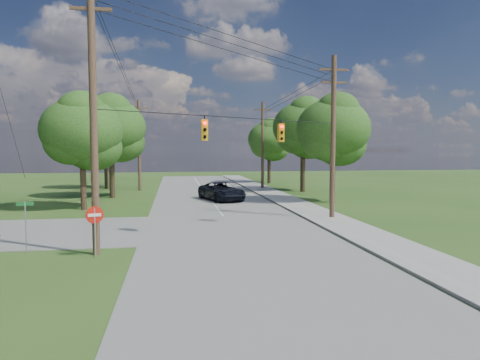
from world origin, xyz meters
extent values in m
plane|color=#2C4F1A|center=(0.00, 0.00, 0.00)|extent=(140.00, 140.00, 0.00)
cube|color=gray|center=(2.00, 5.00, 0.01)|extent=(10.00, 100.00, 0.03)
cube|color=#AAA69F|center=(8.70, 5.00, 0.06)|extent=(2.60, 100.00, 0.12)
cylinder|color=brown|center=(-4.60, 0.40, 6.00)|extent=(0.32, 0.32, 12.00)
cube|color=brown|center=(-4.60, 0.40, 10.30)|extent=(1.70, 0.12, 0.14)
cylinder|color=brown|center=(8.90, 8.00, 5.25)|extent=(0.32, 0.32, 10.50)
cube|color=brown|center=(8.90, 8.00, 9.60)|extent=(2.00, 0.12, 0.14)
cube|color=brown|center=(8.90, 8.00, 8.80)|extent=(1.70, 0.12, 0.14)
cylinder|color=brown|center=(8.90, 30.00, 5.00)|extent=(0.32, 0.32, 10.00)
cube|color=brown|center=(8.90, 30.00, 9.10)|extent=(2.00, 0.12, 0.14)
cylinder|color=brown|center=(-5.00, 30.00, 5.00)|extent=(0.32, 0.32, 10.00)
cube|color=brown|center=(-5.00, 30.00, 9.10)|extent=(2.00, 0.12, 0.14)
cylinder|color=black|center=(2.15, 4.20, 10.35)|extent=(13.52, 7.63, 1.53)
cylinder|color=black|center=(2.15, 4.20, 9.95)|extent=(13.52, 7.63, 1.53)
cylinder|color=black|center=(2.15, 4.20, 9.55)|extent=(13.52, 7.63, 1.53)
cylinder|color=black|center=(8.90, 19.00, 9.35)|extent=(0.03, 22.00, 0.53)
cylinder|color=black|center=(-4.80, 15.20, 10.10)|extent=(0.43, 29.60, 2.03)
cylinder|color=black|center=(8.90, 19.00, 8.95)|extent=(0.03, 22.00, 0.53)
cylinder|color=black|center=(-4.80, 15.20, 9.70)|extent=(0.43, 29.60, 2.03)
cylinder|color=black|center=(2.15, 4.20, 6.20)|extent=(13.52, 7.63, 0.04)
cube|color=#EDA30D|center=(0.26, 3.02, 5.48)|extent=(0.32, 0.22, 1.05)
sphere|color=#FF0C05|center=(0.26, 2.88, 5.83)|extent=(0.17, 0.17, 0.17)
cube|color=#EDA30D|center=(0.26, 3.26, 5.48)|extent=(0.32, 0.22, 1.05)
sphere|color=#FF0C05|center=(0.26, 3.40, 5.83)|extent=(0.17, 0.17, 0.17)
cube|color=#EDA30D|center=(4.85, 5.60, 5.48)|extent=(0.32, 0.22, 1.05)
sphere|color=#FF0C05|center=(4.85, 5.46, 5.83)|extent=(0.17, 0.17, 0.17)
cube|color=#EDA30D|center=(4.85, 5.84, 5.48)|extent=(0.32, 0.22, 1.05)
sphere|color=#FF0C05|center=(4.85, 5.98, 5.83)|extent=(0.17, 0.17, 0.17)
cylinder|color=#432F21|center=(-8.00, 15.00, 1.57)|extent=(0.45, 0.45, 3.15)
ellipsoid|color=#224715|center=(-8.00, 15.00, 5.94)|extent=(6.00, 6.00, 4.92)
cylinder|color=#432F21|center=(-7.00, 23.00, 1.75)|extent=(0.50, 0.50, 3.50)
ellipsoid|color=#224715|center=(-7.00, 23.00, 6.60)|extent=(6.40, 6.40, 5.25)
cylinder|color=#432F21|center=(-9.00, 33.00, 1.66)|extent=(0.48, 0.47, 3.32)
ellipsoid|color=#224715|center=(-9.00, 33.00, 6.27)|extent=(6.00, 6.00, 4.92)
cylinder|color=#432F21|center=(12.00, 16.00, 1.66)|extent=(0.48, 0.48, 3.32)
ellipsoid|color=#224715|center=(12.00, 16.00, 6.27)|extent=(6.20, 6.20, 5.08)
cylinder|color=#432F21|center=(12.50, 26.00, 1.84)|extent=(0.52, 0.52, 3.67)
ellipsoid|color=#224715|center=(12.50, 26.00, 6.93)|extent=(6.60, 6.60, 5.41)
cylinder|color=#432F21|center=(11.50, 38.00, 1.57)|extent=(0.45, 0.45, 3.15)
ellipsoid|color=#224715|center=(11.50, 38.00, 5.94)|extent=(5.80, 5.80, 4.76)
imported|color=black|center=(2.93, 19.23, 0.83)|extent=(4.24, 6.27, 1.60)
cylinder|color=gray|center=(-4.54, -0.19, 1.04)|extent=(0.06, 0.06, 2.09)
cylinder|color=red|center=(-4.54, -0.19, 1.80)|extent=(0.70, 0.23, 0.72)
cube|color=white|center=(-4.54, -0.22, 1.80)|extent=(0.51, 0.17, 0.12)
cylinder|color=gray|center=(-7.62, 1.00, 1.13)|extent=(0.05, 0.05, 2.27)
cube|color=#145821|center=(-7.62, 1.00, 2.18)|extent=(0.67, 0.18, 0.16)
camera|label=1|loc=(-1.31, -18.40, 4.48)|focal=32.00mm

